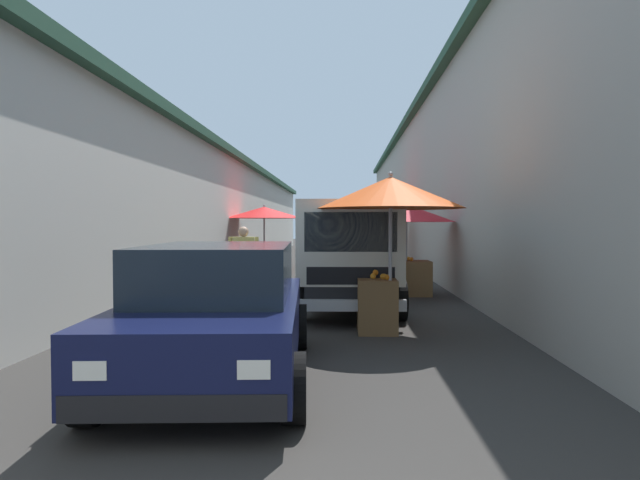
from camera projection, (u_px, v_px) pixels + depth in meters
name	position (u px, v px, depth m)	size (l,w,h in m)	color
ground	(320.00, 284.00, 14.67)	(90.00, 90.00, 0.00)	#33302D
building_left_whitewash	(114.00, 210.00, 17.15)	(49.80, 7.50, 4.29)	beige
building_right_concrete	(539.00, 183.00, 16.53)	(49.80, 7.50, 5.92)	#A39E93
fruit_stall_mid_lane	(367.00, 217.00, 20.29)	(2.69, 2.69, 2.47)	#9E9EA3
fruit_stall_far_right	(388.00, 209.00, 7.96)	(2.22, 2.22, 2.47)	#9E9EA3
fruit_stall_near_right	(408.00, 224.00, 12.50)	(2.30, 2.30, 2.23)	#9E9EA3
fruit_stall_far_left	(263.00, 218.00, 19.09)	(2.83, 2.83, 2.39)	#9E9EA3
hatchback_car	(219.00, 310.00, 5.75)	(4.01, 2.13, 1.45)	#0F1438
delivery_truck	(347.00, 258.00, 9.78)	(4.97, 2.07, 2.08)	black
vendor_by_crates	(244.00, 259.00, 11.29)	(0.27, 0.64, 1.63)	#665B4C
vendor_in_shade	(348.00, 254.00, 12.67)	(0.36, 0.62, 1.67)	#232328
parked_scooter	(378.00, 268.00, 14.76)	(1.68, 0.54, 1.14)	black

